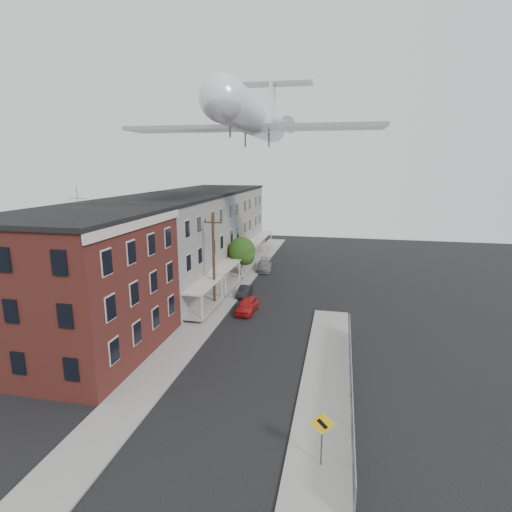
{
  "coord_description": "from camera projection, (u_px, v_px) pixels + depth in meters",
  "views": [
    {
      "loc": [
        6.01,
        -16.89,
        13.4
      ],
      "look_at": [
        0.72,
        7.62,
        7.72
      ],
      "focal_mm": 28.0,
      "sensor_mm": 36.0,
      "label": 1
    }
  ],
  "objects": [
    {
      "name": "car_near",
      "position": [
        247.0,
        305.0,
        37.26
      ],
      "size": [
        1.7,
        3.95,
        1.33
      ],
      "primitive_type": "imported",
      "rotation": [
        0.0,
        0.0,
        -0.03
      ],
      "color": "#B31718",
      "rests_on": "ground"
    },
    {
      "name": "sidewalk_right",
      "position": [
        325.0,
        385.0,
        24.88
      ],
      "size": [
        3.0,
        26.0,
        0.12
      ],
      "primitive_type": "cube",
      "color": "gray",
      "rests_on": "ground"
    },
    {
      "name": "row_house_c",
      "position": [
        197.0,
        232.0,
        50.71
      ],
      "size": [
        11.98,
        7.0,
        10.3
      ],
      "color": "#5F5E5C",
      "rests_on": "ground"
    },
    {
      "name": "car_mid",
      "position": [
        245.0,
        291.0,
        41.85
      ],
      "size": [
        1.16,
        3.25,
        1.07
      ],
      "primitive_type": "imported",
      "rotation": [
        0.0,
        0.0,
        -0.01
      ],
      "color": "black",
      "rests_on": "ground"
    },
    {
      "name": "row_house_a",
      "position": [
        144.0,
        256.0,
        37.36
      ],
      "size": [
        11.98,
        7.0,
        10.3
      ],
      "color": "#5F5E5C",
      "rests_on": "ground"
    },
    {
      "name": "curb_left",
      "position": [
        245.0,
        290.0,
        44.0
      ],
      "size": [
        0.15,
        62.0,
        0.14
      ],
      "primitive_type": "cube",
      "color": "gray",
      "rests_on": "ground"
    },
    {
      "name": "airplane",
      "position": [
        256.0,
        119.0,
        39.71
      ],
      "size": [
        24.63,
        28.12,
        8.17
      ],
      "color": "white",
      "rests_on": "ground"
    },
    {
      "name": "sidewalk_left",
      "position": [
        232.0,
        289.0,
        44.3
      ],
      "size": [
        3.0,
        62.0,
        0.12
      ],
      "primitive_type": "cube",
      "color": "gray",
      "rests_on": "ground"
    },
    {
      "name": "row_house_d",
      "position": [
        214.0,
        225.0,
        57.38
      ],
      "size": [
        11.98,
        7.0,
        10.3
      ],
      "color": "slate",
      "rests_on": "ground"
    },
    {
      "name": "car_far",
      "position": [
        264.0,
        266.0,
        52.18
      ],
      "size": [
        2.38,
        4.71,
        1.31
      ],
      "primitive_type": "imported",
      "rotation": [
        0.0,
        0.0,
        0.12
      ],
      "color": "slate",
      "rests_on": "ground"
    },
    {
      "name": "utility_pole",
      "position": [
        214.0,
        261.0,
        37.58
      ],
      "size": [
        1.8,
        0.26,
        9.0
      ],
      "color": "black",
      "rests_on": "ground"
    },
    {
      "name": "corner_building",
      "position": [
        79.0,
        285.0,
        28.3
      ],
      "size": [
        10.31,
        12.3,
        12.15
      ],
      "color": "#391712",
      "rests_on": "ground"
    },
    {
      "name": "warning_sign",
      "position": [
        322.0,
        431.0,
        17.76
      ],
      "size": [
        1.1,
        0.11,
        2.8
      ],
      "color": "#515156",
      "rests_on": "ground"
    },
    {
      "name": "street_tree",
      "position": [
        243.0,
        252.0,
        47.25
      ],
      "size": [
        3.22,
        3.2,
        5.2
      ],
      "color": "black",
      "rests_on": "ground"
    },
    {
      "name": "ground",
      "position": [
        211.0,
        435.0,
        20.3
      ],
      "size": [
        120.0,
        120.0,
        0.0
      ],
      "primitive_type": "plane",
      "color": "black",
      "rests_on": "ground"
    },
    {
      "name": "chainlink_fence",
      "position": [
        351.0,
        382.0,
        23.41
      ],
      "size": [
        0.06,
        18.06,
        1.9
      ],
      "color": "gray",
      "rests_on": "ground"
    },
    {
      "name": "row_house_e",
      "position": [
        227.0,
        219.0,
        64.06
      ],
      "size": [
        11.98,
        7.0,
        10.3
      ],
      "color": "#5F5E5C",
      "rests_on": "ground"
    },
    {
      "name": "curb_right",
      "position": [
        302.0,
        382.0,
        25.17
      ],
      "size": [
        0.15,
        26.0,
        0.14
      ],
      "primitive_type": "cube",
      "color": "gray",
      "rests_on": "ground"
    },
    {
      "name": "row_house_b",
      "position": [
        174.0,
        243.0,
        44.03
      ],
      "size": [
        11.98,
        7.0,
        10.3
      ],
      "color": "slate",
      "rests_on": "ground"
    }
  ]
}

